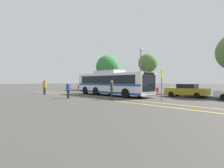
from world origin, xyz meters
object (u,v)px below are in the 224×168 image
(street_lamp, at_px, (141,59))
(tree_2, at_px, (148,63))
(parked_car_2, at_px, (141,89))
(parked_car_3, at_px, (187,90))
(tree_0, at_px, (108,67))
(transit_bus, at_px, (112,83))
(pedestrian_0, at_px, (112,89))
(pedestrian_1, at_px, (68,89))
(bus_stop_sign, at_px, (161,82))
(parked_car_0, at_px, (88,87))
(parked_car_1, at_px, (111,87))
(pedestrian_2, at_px, (45,86))

(street_lamp, bearing_deg, tree_2, 98.46)
(parked_car_2, bearing_deg, parked_car_3, 90.44)
(tree_0, xyz_separation_m, tree_2, (9.99, -0.24, -0.01))
(transit_bus, distance_m, pedestrian_0, 4.58)
(transit_bus, bearing_deg, parked_car_2, 163.01)
(pedestrian_0, distance_m, pedestrian_1, 4.55)
(bus_stop_sign, distance_m, tree_2, 13.11)
(parked_car_2, relative_size, bus_stop_sign, 1.54)
(pedestrian_0, xyz_separation_m, tree_2, (-4.47, 12.13, 3.58))
(transit_bus, height_order, parked_car_0, transit_bus)
(parked_car_1, relative_size, street_lamp, 0.61)
(parked_car_0, bearing_deg, parked_car_1, 92.44)
(transit_bus, xyz_separation_m, bus_stop_sign, (7.16, -0.68, 0.14))
(pedestrian_0, bearing_deg, pedestrian_1, 89.97)
(pedestrian_1, distance_m, tree_2, 15.10)
(parked_car_0, height_order, tree_0, tree_0)
(pedestrian_2, distance_m, tree_2, 15.95)
(pedestrian_2, height_order, tree_2, tree_2)
(parked_car_1, height_order, tree_0, tree_0)
(bus_stop_sign, bearing_deg, pedestrian_1, -57.53)
(transit_bus, relative_size, pedestrian_2, 5.89)
(parked_car_1, height_order, pedestrian_1, pedestrian_1)
(tree_2, bearing_deg, parked_car_1, -133.21)
(bus_stop_sign, bearing_deg, parked_car_2, -129.69)
(parked_car_1, relative_size, pedestrian_2, 2.23)
(parked_car_3, height_order, street_lamp, street_lamp)
(parked_car_0, relative_size, bus_stop_sign, 1.57)
(transit_bus, height_order, tree_0, tree_0)
(pedestrian_1, relative_size, bus_stop_sign, 0.62)
(parked_car_1, xyz_separation_m, pedestrian_1, (4.76, -10.27, 0.14))
(parked_car_3, bearing_deg, street_lamp, 69.87)
(parked_car_0, height_order, street_lamp, street_lamp)
(tree_0, bearing_deg, bus_stop_sign, -28.49)
(parked_car_3, relative_size, street_lamp, 0.65)
(parked_car_2, bearing_deg, transit_bus, -18.37)
(pedestrian_1, bearing_deg, parked_car_1, 98.87)
(pedestrian_0, xyz_separation_m, pedestrian_1, (-3.81, -2.50, -0.10))
(parked_car_0, height_order, parked_car_1, parked_car_1)
(bus_stop_sign, bearing_deg, parked_car_0, -106.17)
(transit_bus, height_order, tree_2, tree_2)
(parked_car_2, xyz_separation_m, bus_stop_sign, (5.92, -4.84, 0.96))
(parked_car_0, xyz_separation_m, bus_stop_sign, (18.60, -5.26, 0.94))
(pedestrian_2, bearing_deg, parked_car_0, -93.30)
(pedestrian_0, distance_m, tree_0, 19.37)
(transit_bus, distance_m, tree_2, 9.60)
(parked_car_0, xyz_separation_m, parked_car_2, (12.68, -0.42, -0.02))
(parked_car_2, xyz_separation_m, pedestrian_0, (2.07, -7.29, 0.33))
(transit_bus, bearing_deg, pedestrian_0, 46.38)
(pedestrian_2, bearing_deg, parked_car_2, -158.06)
(bus_stop_sign, bearing_deg, pedestrian_2, -72.06)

